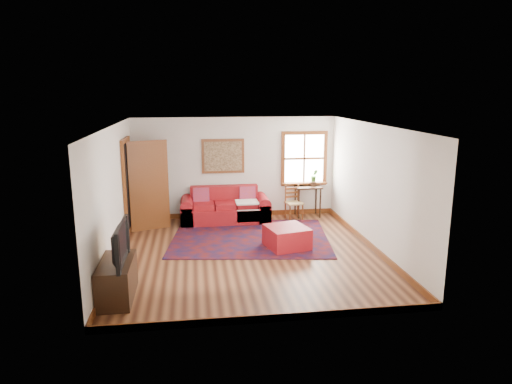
{
  "coord_description": "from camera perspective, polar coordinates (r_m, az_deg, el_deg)",
  "views": [
    {
      "loc": [
        -1.02,
        -8.42,
        3.14
      ],
      "look_at": [
        0.23,
        0.6,
        1.1
      ],
      "focal_mm": 32.0,
      "sensor_mm": 36.0,
      "label": 1
    }
  ],
  "objects": [
    {
      "name": "persian_rug",
      "position": [
        9.97,
        -0.73,
        -5.67
      ],
      "size": [
        3.65,
        3.08,
        0.02
      ],
      "primitive_type": "cube",
      "rotation": [
        0.0,
        0.0,
        -0.13
      ],
      "color": "#530E0B",
      "rests_on": "ground"
    },
    {
      "name": "media_cabinet",
      "position": [
        7.42,
        -16.98,
        -10.45
      ],
      "size": [
        0.49,
        1.09,
        0.6
      ],
      "primitive_type": "cube",
      "color": "#311C10",
      "rests_on": "ground"
    },
    {
      "name": "side_table",
      "position": [
        11.58,
        6.5,
        0.13
      ],
      "size": [
        0.65,
        0.49,
        0.78
      ],
      "color": "#311C10",
      "rests_on": "ground"
    },
    {
      "name": "candle_hurricane",
      "position": [
        7.61,
        -16.39,
        -6.76
      ],
      "size": [
        0.12,
        0.12,
        0.18
      ],
      "color": "silver",
      "rests_on": "media_cabinet"
    },
    {
      "name": "framed_artwork",
      "position": [
        11.27,
        -4.15,
        4.49
      ],
      "size": [
        1.05,
        0.07,
        0.85
      ],
      "color": "brown",
      "rests_on": "ground"
    },
    {
      "name": "ground",
      "position": [
        9.04,
        -0.91,
        -7.68
      ],
      "size": [
        5.5,
        5.5,
        0.0
      ],
      "primitive_type": "plane",
      "color": "#421F11",
      "rests_on": "ground"
    },
    {
      "name": "room_envelope",
      "position": [
        8.63,
        -0.96,
        2.69
      ],
      "size": [
        5.04,
        5.54,
        2.52
      ],
      "color": "silver",
      "rests_on": "ground"
    },
    {
      "name": "red_leather_sofa",
      "position": [
        11.15,
        -3.87,
        -2.27
      ],
      "size": [
        2.14,
        0.88,
        0.84
      ],
      "color": "maroon",
      "rests_on": "ground"
    },
    {
      "name": "ladder_back_chair",
      "position": [
        11.31,
        4.69,
        -1.17
      ],
      "size": [
        0.45,
        0.43,
        0.84
      ],
      "color": "tan",
      "rests_on": "ground"
    },
    {
      "name": "doorway",
      "position": [
        10.48,
        -14.21,
        0.84
      ],
      "size": [
        0.89,
        1.08,
        2.14
      ],
      "color": "black",
      "rests_on": "ground"
    },
    {
      "name": "red_ottoman",
      "position": [
        9.31,
        3.87,
        -5.68
      ],
      "size": [
        0.94,
        0.94,
        0.44
      ],
      "primitive_type": "cube",
      "rotation": [
        0.0,
        0.0,
        0.24
      ],
      "color": "maroon",
      "rests_on": "ground"
    },
    {
      "name": "television",
      "position": [
        7.15,
        -17.21,
        -6.17
      ],
      "size": [
        0.14,
        1.06,
        0.61
      ],
      "primitive_type": "imported",
      "rotation": [
        0.0,
        0.0,
        1.57
      ],
      "color": "black",
      "rests_on": "media_cabinet"
    },
    {
      "name": "window",
      "position": [
        11.62,
        6.19,
        3.51
      ],
      "size": [
        1.18,
        0.2,
        1.38
      ],
      "color": "white",
      "rests_on": "ground"
    }
  ]
}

